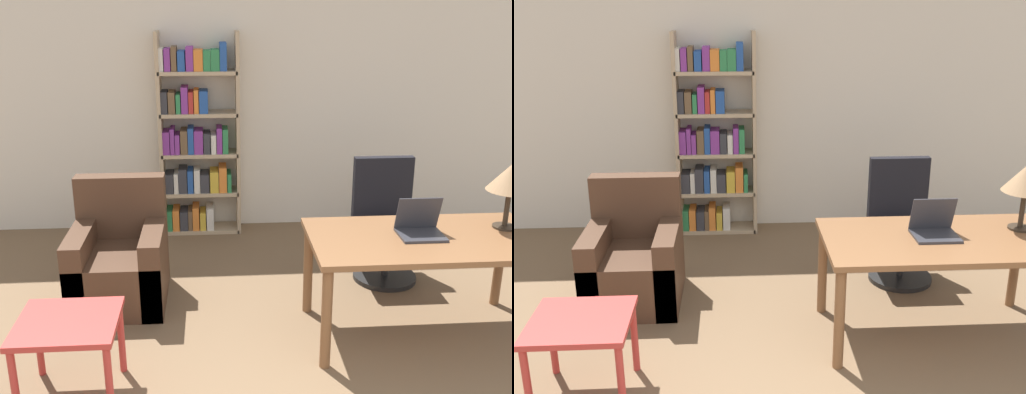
{
  "view_description": "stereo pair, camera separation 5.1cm",
  "coord_description": "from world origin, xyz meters",
  "views": [
    {
      "loc": [
        -0.7,
        -1.54,
        2.3
      ],
      "look_at": [
        -0.41,
        2.39,
        1.0
      ],
      "focal_mm": 42.0,
      "sensor_mm": 36.0,
      "label": 1
    },
    {
      "loc": [
        -0.65,
        -1.54,
        2.3
      ],
      "look_at": [
        -0.41,
        2.39,
        1.0
      ],
      "focal_mm": 42.0,
      "sensor_mm": 36.0,
      "label": 2
    }
  ],
  "objects": [
    {
      "name": "armchair",
      "position": [
        -1.46,
        2.88,
        0.31
      ],
      "size": [
        0.72,
        0.79,
        0.95
      ],
      "color": "#472D1E",
      "rests_on": "ground_plane"
    },
    {
      "name": "laptop",
      "position": [
        0.72,
        2.23,
        0.8
      ],
      "size": [
        0.31,
        0.26,
        0.26
      ],
      "color": "#2D2D33",
      "rests_on": "desk"
    },
    {
      "name": "office_chair",
      "position": [
        0.75,
        3.15,
        0.46
      ],
      "size": [
        0.54,
        0.54,
        1.03
      ],
      "color": "black",
      "rests_on": "ground_plane"
    },
    {
      "name": "wall_back",
      "position": [
        0.0,
        4.53,
        1.35
      ],
      "size": [
        8.0,
        0.06,
        2.7
      ],
      "color": "beige",
      "rests_on": "ground_plane"
    },
    {
      "name": "side_table_blue",
      "position": [
        -1.57,
        1.63,
        0.44
      ],
      "size": [
        0.59,
        0.56,
        0.52
      ],
      "color": "#B2332D",
      "rests_on": "ground_plane"
    },
    {
      "name": "bookshelf",
      "position": [
        -0.87,
        4.34,
        0.95
      ],
      "size": [
        0.8,
        0.28,
        2.02
      ],
      "color": "tan",
      "rests_on": "ground_plane"
    },
    {
      "name": "desk",
      "position": [
        0.75,
        2.19,
        0.65
      ],
      "size": [
        1.62,
        0.87,
        0.75
      ],
      "color": "brown",
      "rests_on": "ground_plane"
    }
  ]
}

